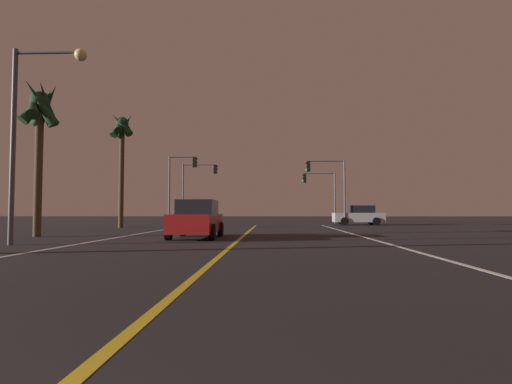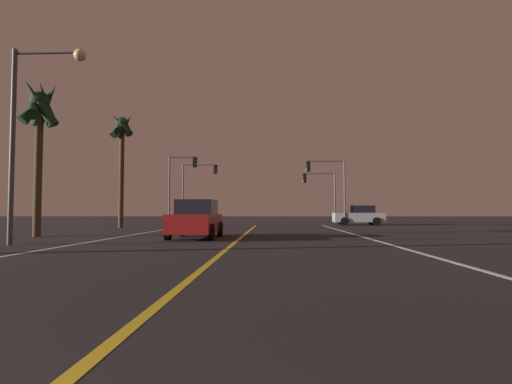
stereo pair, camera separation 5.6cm
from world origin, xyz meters
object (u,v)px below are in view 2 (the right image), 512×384
(traffic_light_far_left, at_px, (199,179))
(palm_tree_left_far, at_px, (122,136))
(car_oncoming, at_px, (196,220))
(palm_tree_left_mid, at_px, (40,114))
(car_crossing_side, at_px, (359,216))
(traffic_light_far_right, at_px, (319,186))
(traffic_light_near_left, at_px, (182,175))
(traffic_light_near_right, at_px, (326,177))
(street_lamp_left_mid, at_px, (32,116))

(traffic_light_far_left, relative_size, palm_tree_left_far, 0.70)
(traffic_light_far_left, bearing_deg, car_oncoming, -80.00)
(palm_tree_left_mid, bearing_deg, car_crossing_side, 43.25)
(traffic_light_far_right, bearing_deg, traffic_light_near_left, 23.77)
(traffic_light_near_right, xyz_separation_m, street_lamp_left_mid, (-13.14, -21.21, 0.42))
(traffic_light_near_right, xyz_separation_m, palm_tree_left_far, (-15.67, -5.91, 2.60))
(palm_tree_left_far, bearing_deg, traffic_light_far_left, 72.11)
(traffic_light_near_left, xyz_separation_m, street_lamp_left_mid, (-0.64, -21.21, 0.19))
(car_crossing_side, height_order, palm_tree_left_far, palm_tree_left_far)
(car_oncoming, relative_size, palm_tree_left_far, 0.51)
(traffic_light_far_right, relative_size, palm_tree_left_mid, 0.67)
(car_crossing_side, distance_m, street_lamp_left_mid, 27.62)
(car_oncoming, xyz_separation_m, street_lamp_left_mid, (-5.16, -4.03, 3.75))
(car_crossing_side, bearing_deg, traffic_light_near_right, 16.98)
(traffic_light_near_left, xyz_separation_m, palm_tree_left_far, (-3.16, -5.91, 2.37))
(traffic_light_far_left, bearing_deg, palm_tree_left_far, -107.89)
(palm_tree_left_far, bearing_deg, traffic_light_near_right, 20.66)
(traffic_light_near_right, relative_size, palm_tree_left_mid, 0.75)
(street_lamp_left_mid, height_order, palm_tree_left_far, palm_tree_left_far)
(car_oncoming, relative_size, street_lamp_left_mid, 0.61)
(traffic_light_near_left, height_order, traffic_light_far_left, traffic_light_near_left)
(palm_tree_left_mid, bearing_deg, traffic_light_far_right, 54.76)
(traffic_light_far_right, height_order, palm_tree_left_far, palm_tree_left_far)
(traffic_light_far_right, xyz_separation_m, palm_tree_left_mid, (-15.58, -22.06, 2.04))
(car_crossing_side, height_order, street_lamp_left_mid, street_lamp_left_mid)
(car_oncoming, distance_m, traffic_light_far_right, 24.22)
(car_oncoming, bearing_deg, traffic_light_far_left, -170.00)
(traffic_light_near_left, height_order, palm_tree_left_far, palm_tree_left_far)
(palm_tree_left_mid, xyz_separation_m, palm_tree_left_far, (-0.07, 10.65, 0.96))
(traffic_light_far_right, bearing_deg, traffic_light_near_right, 90.19)
(street_lamp_left_mid, relative_size, palm_tree_left_far, 0.82)
(car_oncoming, relative_size, traffic_light_far_left, 0.72)
(traffic_light_near_right, bearing_deg, traffic_light_far_right, -89.81)
(traffic_light_far_left, xyz_separation_m, street_lamp_left_mid, (-1.16, -26.71, 0.17))
(street_lamp_left_mid, bearing_deg, traffic_light_far_right, 63.83)
(traffic_light_near_left, bearing_deg, palm_tree_left_far, -118.18)
(car_crossing_side, bearing_deg, palm_tree_left_mid, 43.25)
(traffic_light_near_left, distance_m, palm_tree_left_mid, 16.90)
(traffic_light_far_left, relative_size, palm_tree_left_mid, 0.80)
(traffic_light_near_right, distance_m, palm_tree_left_far, 16.95)
(street_lamp_left_mid, bearing_deg, traffic_light_far_left, 87.52)
(car_oncoming, xyz_separation_m, traffic_light_far_right, (7.97, 22.69, 2.93))
(traffic_light_near_right, bearing_deg, traffic_light_near_left, 0.00)
(traffic_light_far_left, xyz_separation_m, palm_tree_left_far, (-3.68, -11.41, 2.35))
(traffic_light_far_right, distance_m, palm_tree_left_far, 19.60)
(traffic_light_far_left, distance_m, palm_tree_left_mid, 22.39)
(traffic_light_far_left, relative_size, street_lamp_left_mid, 0.85)
(car_oncoming, bearing_deg, traffic_light_far_right, 160.65)
(traffic_light_near_right, distance_m, traffic_light_far_right, 5.51)
(car_crossing_side, xyz_separation_m, traffic_light_near_right, (-2.97, -0.91, 3.33))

